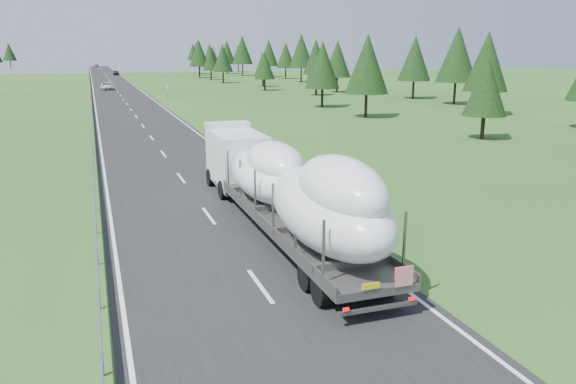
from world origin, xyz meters
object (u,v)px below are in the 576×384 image
object	(u,v)px
highway_sign	(167,88)
boat_truck	(285,183)
distant_van	(107,86)
distant_car_dark	(116,73)
distant_car_blue	(96,65)

from	to	relation	value
highway_sign	boat_truck	xyz separation A→B (m)	(-4.60, -75.07, 0.58)
boat_truck	distant_van	bearing A→B (deg)	92.45
boat_truck	distant_car_dark	xyz separation A→B (m)	(0.72, 175.51, -1.60)
distant_car_dark	distant_van	bearing A→B (deg)	-93.28
distant_car_blue	boat_truck	bearing A→B (deg)	-94.05
highway_sign	distant_car_dark	world-z (taller)	highway_sign
distant_van	highway_sign	bearing A→B (deg)	-69.05
boat_truck	distant_van	distance (m)	101.82
highway_sign	distant_car_blue	size ratio (longest dim) A/B	0.56
distant_car_dark	highway_sign	bearing A→B (deg)	-87.14
distant_car_dark	distant_car_blue	world-z (taller)	distant_car_dark
highway_sign	distant_van	size ratio (longest dim) A/B	0.47
distant_car_dark	distant_car_blue	xyz separation A→B (m)	(-4.82, 103.07, -0.03)
boat_truck	distant_car_dark	distance (m)	175.52
highway_sign	distant_car_dark	distance (m)	100.52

